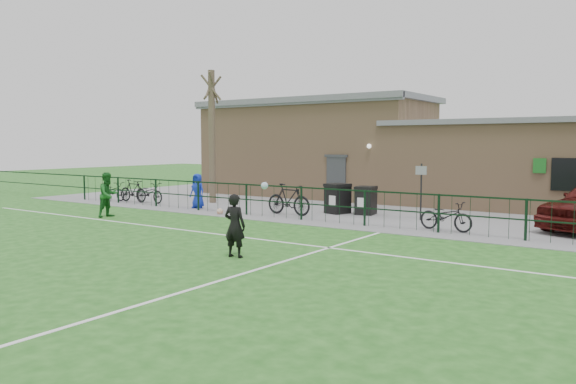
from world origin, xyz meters
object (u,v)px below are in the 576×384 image
Objects in this scene: bicycle_a at (114,191)px; bicycle_c at (150,193)px; spectator_child at (197,191)px; bare_tree at (212,137)px; bicycle_e at (446,216)px; bicycle_d at (289,199)px; sign_post at (421,192)px; wheelie_bin_left at (338,200)px; wheelie_bin_right at (366,202)px; outfield_player at (108,195)px; ball_ground at (220,211)px; bicycle_b at (133,191)px.

bicycle_c reaches higher than bicycle_a.
spectator_child reaches higher than bicycle_a.
bare_tree is 3.44× the size of bicycle_e.
sign_post is at bearing -69.54° from bicycle_d.
wheelie_bin_left is at bearing -76.92° from bicycle_c.
wheelie_bin_right is at bearing 32.98° from wheelie_bin_left.
spectator_child is at bearing 97.69° from bicycle_e.
spectator_child is at bearing -14.27° from outfield_player.
bicycle_a is 1.01× the size of outfield_player.
bicycle_c reaches higher than bicycle_e.
ball_ground is at bearing 121.86° from bicycle_d.
ball_ground is (5.36, -1.25, -0.36)m from bicycle_c.
wheelie_bin_left reaches higher than bicycle_b.
wheelie_bin_left is at bearing -80.42° from bicycle_b.
bicycle_e is 12.07m from outfield_player.
sign_post reaches higher than outfield_player.
bicycle_e is at bearing -86.67° from bicycle_a.
outfield_player is (-0.84, -3.85, 0.09)m from spectator_child.
sign_post is at bearing 9.38° from spectator_child.
sign_post is at bearing -15.25° from wheelie_bin_right.
bicycle_d reaches higher than bicycle_e.
bicycle_e is (1.55, -1.86, -0.54)m from sign_post.
bicycle_a is (-12.25, -2.08, -0.06)m from wheelie_bin_right.
bicycle_c is 1.22× the size of spectator_child.
bare_tree reaches higher than outfield_player.
wheelie_bin_right is at bearing 33.76° from ball_ground.
ball_ground is (-6.95, -2.80, -0.90)m from sign_post.
sign_post is 4.89m from bicycle_d.
wheelie_bin_right is (7.71, 0.14, -2.49)m from bare_tree.
bicycle_c is (-10.01, -1.85, -0.03)m from wheelie_bin_right.
bicycle_b is (-13.22, -1.73, -0.48)m from sign_post.
wheelie_bin_left reaches higher than bicycle_c.
sign_post is 12.42m from bicycle_c.
bicycle_c is (-8.95, -1.53, -0.07)m from wheelie_bin_left.
bicycle_e is (13.86, -0.32, -0.01)m from bicycle_c.
bare_tree is 3.62× the size of outfield_player.
bare_tree is 3.04× the size of bicycle_d.
sign_post is 9.25m from spectator_child.
bicycle_a is 1.33m from bicycle_b.
wheelie_bin_right is 12.43m from bicycle_a.
bicycle_d reaches higher than wheelie_bin_left.
bicycle_a is at bearing 97.70° from bicycle_e.
bare_tree reaches higher than spectator_child.
bicycle_e is at bearing -87.93° from bicycle_c.
bare_tree is 5.62× the size of wheelie_bin_left.
bare_tree reaches higher than bicycle_a.
bicycle_c is 3.26m from spectator_child.
bicycle_b is 0.93m from bicycle_c.
outfield_player reaches higher than ball_ground.
bicycle_c is at bearing 92.84° from bicycle_d.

